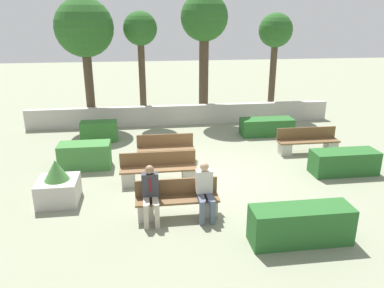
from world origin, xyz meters
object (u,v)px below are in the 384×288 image
Objects in this scene: tree_center_right at (204,22)px; bench_back at (308,143)px; bench_front at (177,203)px; planter_corner_left at (58,186)px; person_seated_woman at (205,188)px; tree_center_left at (140,33)px; tree_leftmost at (84,29)px; tree_rightmost at (275,34)px; person_seated_man at (150,192)px; bench_left_side at (166,152)px; bench_right_side at (159,171)px.

bench_back is at bearing -60.04° from tree_center_right.
bench_front is 3.10m from planter_corner_left.
person_seated_woman is 0.28× the size of tree_center_left.
tree_center_left is (-0.66, 8.55, 3.44)m from bench_front.
tree_leftmost reaches higher than tree_rightmost.
tree_rightmost is (0.50, 5.33, 3.35)m from bench_back.
tree_leftmost reaches higher than bench_back.
person_seated_man is at bearing -179.95° from person_seated_woman.
person_seated_woman reaches higher than bench_front.
bench_left_side and bench_back have the same top height.
bench_back is at bearing -41.65° from tree_center_left.
tree_rightmost is at bearing 48.74° from bench_right_side.
planter_corner_left is 9.70m from tree_center_right.
bench_left_side is 3.75m from person_seated_woman.
bench_front is 0.42× the size of tree_rightmost.
tree_center_left reaches higher than person_seated_man.
tree_rightmost is (8.24, 7.89, 3.24)m from planter_corner_left.
tree_center_left reaches higher than bench_right_side.
planter_corner_left is at bearing -141.42° from bench_left_side.
tree_leftmost is at bearing -170.79° from tree_center_left.
tree_leftmost is (0.02, 7.10, 3.51)m from planter_corner_left.
tree_center_right reaches higher than planter_corner_left.
tree_center_right is (2.69, -0.01, 0.46)m from tree_center_left.
tree_center_right is at bearing 67.86° from bench_right_side.
tree_rightmost is at bearing 7.65° from tree_center_right.
bench_back is at bearing 42.05° from person_seated_woman.
person_seated_man is 0.28× the size of tree_center_left.
person_seated_woman is at bearing -19.31° from planter_corner_left.
bench_left_side is 0.85× the size of bench_right_side.
tree_leftmost reaches higher than bench_front.
person_seated_woman is (0.97, -2.05, 0.39)m from bench_right_side.
tree_center_right reaches higher than bench_left_side.
person_seated_woman is at bearing 0.05° from person_seated_man.
bench_right_side is at bearing -68.09° from tree_leftmost.
tree_center_left is at bearing 9.21° from tree_leftmost.
tree_center_right is at bearing 65.97° from bench_left_side.
planter_corner_left is 0.21× the size of tree_center_right.
tree_rightmost reaches higher than planter_corner_left.
tree_leftmost is 8.26m from tree_rightmost.
bench_front is at bearing -20.67° from planter_corner_left.
bench_front is 1.06× the size of bench_left_side.
person_seated_woman is at bearing -81.56° from tree_center_left.
bench_right_side is 1.90× the size of planter_corner_left.
person_seated_woman is 9.30m from tree_center_left.
bench_right_side is at bearing 82.38° from person_seated_man.
planter_corner_left is at bearing -164.88° from bench_right_side.
bench_left_side and bench_right_side have the same top height.
tree_center_right is (1.40, 8.68, 3.50)m from person_seated_woman.
tree_rightmost is (4.72, 9.13, 2.96)m from person_seated_woman.
planter_corner_left reaches higher than bench_right_side.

